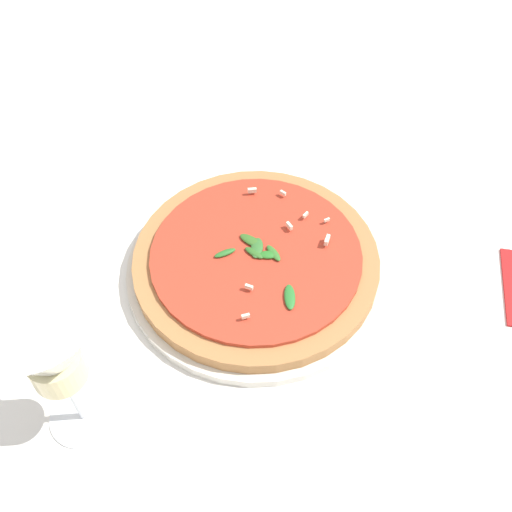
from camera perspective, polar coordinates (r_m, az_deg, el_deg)
The scene contains 3 objects.
ground_plane at distance 0.78m, azimuth -0.05°, elevation 0.71°, with size 6.00×6.00×0.00m, color silver.
pizza_arugula_main at distance 0.74m, azimuth 0.00°, elevation -0.63°, with size 0.32×0.32×0.05m.
wine_glass at distance 0.57m, azimuth -18.96°, elevation -8.91°, with size 0.09×0.09×0.18m.
Camera 1 is at (-0.48, -0.12, 0.60)m, focal length 42.00 mm.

